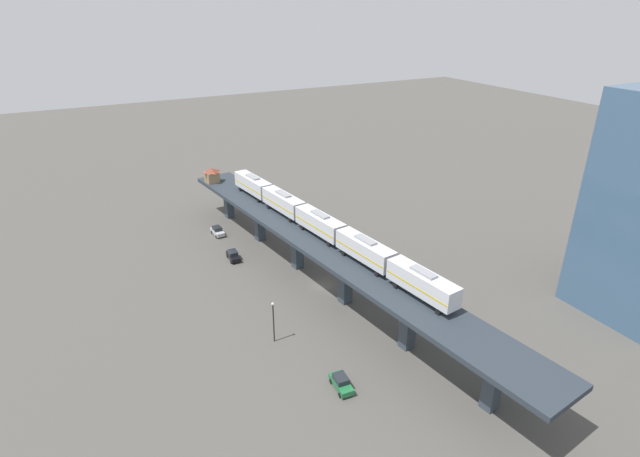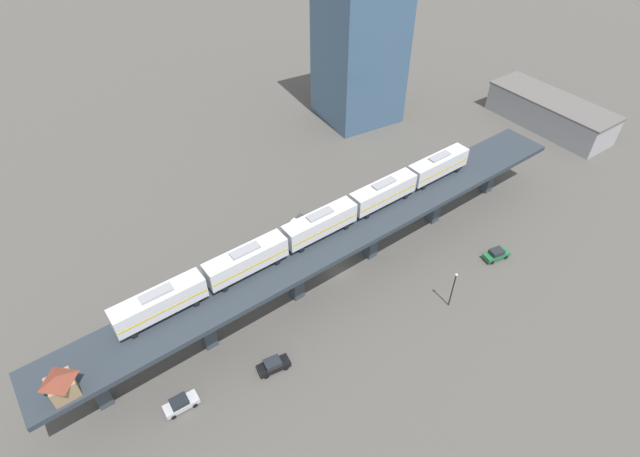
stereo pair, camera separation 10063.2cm
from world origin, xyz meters
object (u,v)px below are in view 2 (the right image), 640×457
Objects in this scene: street_car_silver at (181,404)px; office_tower at (360,41)px; subway_train at (320,223)px; street_lamp at (453,287)px; signal_hut at (61,385)px; street_car_green at (496,254)px; street_car_black at (274,365)px; warehouse_building at (550,112)px; delivery_truck at (295,232)px.

office_tower is (-52.90, 60.11, 17.06)m from street_car_silver.
subway_train reaches higher than street_lamp.
signal_hut reaches higher than street_car_green.
signal_hut is at bearing -76.95° from subway_train.
street_lamp reaches higher than street_car_green.
street_car_green is (-0.95, 41.59, 0.00)m from street_car_black.
subway_train is 2.12× the size of warehouse_building.
street_car_black is (3.48, 23.52, -9.34)m from signal_hut.
subway_train is 1.73× the size of office_tower.
signal_hut is 14.59m from street_car_silver.
street_car_silver is (11.52, -26.78, -10.08)m from subway_train.
street_car_black is 87.85m from warehouse_building.
office_tower is at bearing 138.48° from street_car_black.
delivery_truck is at bearing 146.40° from street_car_black.
street_car_silver is at bearing -95.19° from street_lamp.
delivery_truck is at bearing -45.99° from office_tower.
signal_hut is 42.91m from delivery_truck.
subway_train is at bearing -38.85° from office_tower.
street_car_green is 0.62× the size of delivery_truck.
subway_train is at bearing -77.50° from warehouse_building.
signal_hut is 109.79m from warehouse_building.
street_car_black is at bearing -71.71° from warehouse_building.
warehouse_building is at bearing 54.08° from office_tower.
street_car_green is 0.13× the size of office_tower.
warehouse_building is at bearing 105.63° from street_car_silver.
office_tower is at bearing 125.22° from signal_hut.
warehouse_building reaches higher than delivery_truck.
delivery_truck is 69.25m from warehouse_building.
subway_train is 71.35m from warehouse_building.
street_car_black is 0.12× the size of office_tower.
office_tower is at bearing 131.35° from street_car_silver.
street_car_silver is at bearing -52.22° from delivery_truck.
street_lamp reaches higher than warehouse_building.
subway_train is at bearing 130.86° from street_car_black.
signal_hut is at bearing -97.18° from street_lamp.
delivery_truck is (-21.66, 14.39, 0.82)m from street_car_black.
street_lamp is 0.24× the size of warehouse_building.
street_car_silver is 41.06m from street_lamp.
signal_hut reaches higher than delivery_truck.
signal_hut is 0.80× the size of street_car_silver.
subway_train reaches higher than street_car_green.
signal_hut is 25.55m from street_car_black.
signal_hut is 0.50× the size of delivery_truck.
street_car_black is at bearing 86.89° from street_car_silver.
street_car_silver is at bearing -74.37° from warehouse_building.
office_tower is at bearing 134.01° from delivery_truck.
signal_hut is 0.81× the size of street_car_black.
delivery_truck is at bearing 178.30° from subway_train.
street_car_black is at bearing -33.60° from delivery_truck.
street_car_black is 0.99× the size of street_car_silver.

